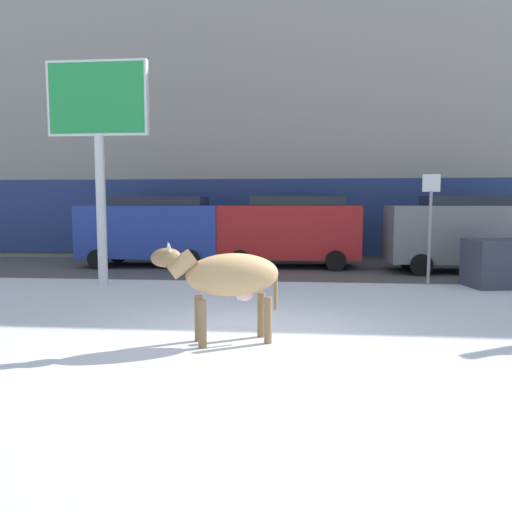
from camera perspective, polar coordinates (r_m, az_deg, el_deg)
name	(u,v)px	position (r m, az deg, el deg)	size (l,w,h in m)	color
ground_plane	(255,337)	(8.07, -0.08, -9.00)	(120.00, 120.00, 0.00)	white
road_strip	(281,269)	(16.44, 2.85, -1.41)	(60.00, 5.60, 0.01)	#514F4C
building_facade	(289,98)	(22.42, 3.67, 17.14)	(44.00, 6.10, 13.00)	gray
cow_tan	(228,277)	(7.56, -3.14, -2.33)	(1.92, 1.04, 1.54)	tan
billboard	(98,113)	(13.63, -17.22, 15.05)	(2.52, 0.24, 5.56)	silver
car_blue_van	(152,229)	(17.39, -11.50, 2.97)	(4.64, 2.21, 2.32)	#233D9E
car_red_van	(289,229)	(16.81, 3.67, 2.98)	(4.64, 2.21, 2.32)	red
car_grey_van	(466,232)	(16.74, 22.37, 2.54)	(4.64, 2.21, 2.32)	slate
pedestrian_near_billboard	(305,237)	(18.96, 5.45, 2.18)	(0.36, 0.24, 1.73)	#282833
pedestrian_by_cars	(190,236)	(19.45, -7.36, 2.25)	(0.36, 0.24, 1.73)	#282833
pedestrian_far_left	(472,238)	(19.87, 23.00, 1.91)	(0.36, 0.24, 1.73)	#282833
dumpster	(503,263)	(14.15, 25.83, -0.72)	(1.70, 1.10, 1.20)	#383D4C
street_sign	(430,220)	(13.81, 18.86, 3.85)	(0.44, 0.08, 2.82)	gray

